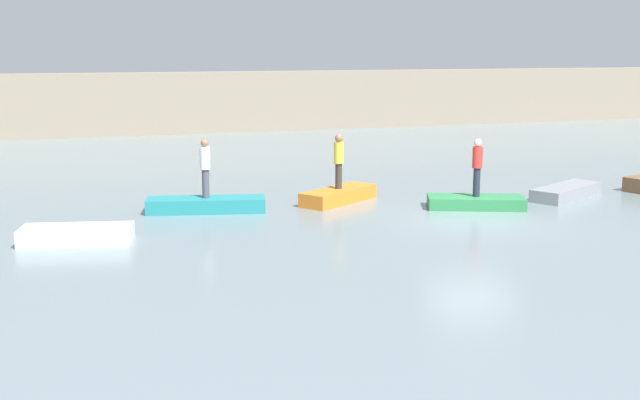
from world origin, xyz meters
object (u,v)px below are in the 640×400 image
(rowboat_green, at_px, (476,202))
(rowboat_grey, at_px, (566,192))
(rowboat_orange, at_px, (339,195))
(person_yellow_shirt, at_px, (339,158))
(person_white_shirt, at_px, (205,165))
(rowboat_teal, at_px, (206,205))
(person_red_shirt, at_px, (477,164))
(rowboat_white, at_px, (77,235))

(rowboat_green, relative_size, rowboat_grey, 0.95)
(rowboat_green, distance_m, rowboat_grey, 3.81)
(rowboat_orange, relative_size, person_yellow_shirt, 1.66)
(rowboat_orange, height_order, person_white_shirt, person_white_shirt)
(person_white_shirt, bearing_deg, rowboat_green, -14.60)
(rowboat_teal, bearing_deg, rowboat_grey, 5.42)
(rowboat_orange, xyz_separation_m, person_red_shirt, (3.82, -2.26, 1.18))
(person_white_shirt, bearing_deg, rowboat_grey, -7.46)
(person_yellow_shirt, height_order, person_red_shirt, person_yellow_shirt)
(rowboat_green, xyz_separation_m, person_white_shirt, (-8.22, 2.14, 1.27))
(rowboat_white, xyz_separation_m, rowboat_grey, (15.92, 1.32, -0.01))
(rowboat_white, xyz_separation_m, rowboat_teal, (3.94, 2.89, 0.00))
(rowboat_teal, relative_size, person_yellow_shirt, 2.03)
(rowboat_white, xyz_separation_m, person_white_shirt, (3.94, 2.89, 1.24))
(rowboat_white, relative_size, person_yellow_shirt, 1.59)
(rowboat_grey, height_order, person_red_shirt, person_red_shirt)
(rowboat_white, bearing_deg, person_white_shirt, 48.73)
(rowboat_orange, relative_size, rowboat_green, 0.99)
(rowboat_teal, bearing_deg, rowboat_green, -1.72)
(person_red_shirt, bearing_deg, rowboat_orange, 149.32)
(rowboat_grey, height_order, person_yellow_shirt, person_yellow_shirt)
(rowboat_white, bearing_deg, rowboat_orange, 32.32)
(person_yellow_shirt, relative_size, person_red_shirt, 0.98)
(rowboat_white, height_order, rowboat_orange, rowboat_orange)
(rowboat_teal, height_order, person_red_shirt, person_red_shirt)
(rowboat_orange, bearing_deg, rowboat_green, -64.17)
(rowboat_green, relative_size, person_white_shirt, 1.66)
(rowboat_green, height_order, rowboat_grey, rowboat_grey)
(rowboat_teal, xyz_separation_m, rowboat_orange, (4.40, 0.12, 0.01))
(person_red_shirt, bearing_deg, person_white_shirt, 165.40)
(rowboat_teal, relative_size, rowboat_grey, 1.15)
(rowboat_white, relative_size, rowboat_grey, 0.90)
(rowboat_green, relative_size, person_yellow_shirt, 1.68)
(rowboat_orange, relative_size, rowboat_grey, 0.94)
(rowboat_teal, bearing_deg, person_white_shirt, -77.12)
(rowboat_orange, distance_m, person_white_shirt, 4.57)
(rowboat_teal, xyz_separation_m, person_white_shirt, (0.00, -0.00, 1.24))
(person_white_shirt, bearing_deg, rowboat_white, -143.75)
(rowboat_green, height_order, person_red_shirt, person_red_shirt)
(rowboat_grey, bearing_deg, person_yellow_shirt, 139.47)
(rowboat_orange, xyz_separation_m, rowboat_green, (3.82, -2.26, -0.04))
(rowboat_green, bearing_deg, person_white_shirt, -172.95)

